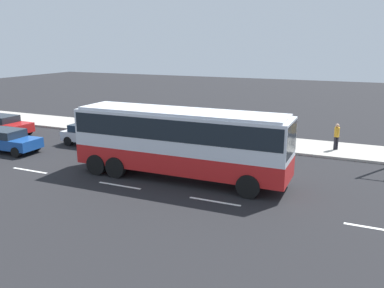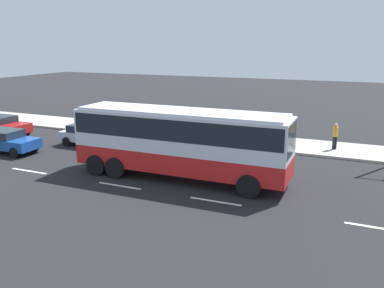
% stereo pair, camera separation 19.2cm
% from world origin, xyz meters
% --- Properties ---
extents(ground_plane, '(120.00, 120.00, 0.00)m').
position_xyz_m(ground_plane, '(0.00, 0.00, 0.00)').
color(ground_plane, black).
extents(sidewalk_curb, '(80.00, 4.00, 0.15)m').
position_xyz_m(sidewalk_curb, '(0.00, 8.38, 0.07)').
color(sidewalk_curb, '#A8A399').
rests_on(sidewalk_curb, ground_plane).
extents(lane_centreline, '(39.97, 0.16, 0.01)m').
position_xyz_m(lane_centreline, '(5.33, -2.75, 0.00)').
color(lane_centreline, white).
rests_on(lane_centreline, ground_plane).
extents(coach_bus, '(11.09, 2.78, 3.56)m').
position_xyz_m(coach_bus, '(-0.76, -0.56, 2.20)').
color(coach_bus, red).
rests_on(coach_bus, ground_plane).
extents(car_red_compact, '(4.61, 2.03, 1.50)m').
position_xyz_m(car_red_compact, '(-17.42, 3.01, 0.80)').
color(car_red_compact, '#B21919').
rests_on(car_red_compact, ground_plane).
extents(car_silver_hatch, '(4.22, 1.94, 1.42)m').
position_xyz_m(car_silver_hatch, '(-9.26, 3.27, 0.76)').
color(car_silver_hatch, silver).
rests_on(car_silver_hatch, ground_plane).
extents(car_blue_saloon, '(4.61, 1.95, 1.44)m').
position_xyz_m(car_blue_saloon, '(-13.33, -0.32, 0.77)').
color(car_blue_saloon, '#194799').
rests_on(car_blue_saloon, ground_plane).
extents(pedestrian_near_curb, '(0.32, 0.32, 1.69)m').
position_xyz_m(pedestrian_near_curb, '(6.09, 8.19, 1.12)').
color(pedestrian_near_curb, black).
rests_on(pedestrian_near_curb, sidewalk_curb).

